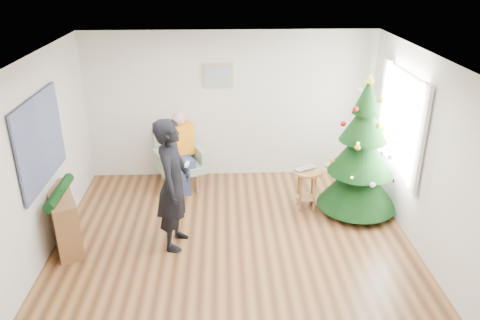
{
  "coord_description": "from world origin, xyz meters",
  "views": [
    {
      "loc": [
        -0.13,
        -5.36,
        3.72
      ],
      "look_at": [
        0.1,
        0.6,
        1.1
      ],
      "focal_mm": 35.0,
      "sensor_mm": 36.0,
      "label": 1
    }
  ],
  "objects_px": {
    "armchair": "(179,166)",
    "standing_man": "(173,185)",
    "stool": "(306,189)",
    "console": "(64,219)",
    "christmas_tree": "(361,153)"
  },
  "relations": [
    {
      "from": "armchair",
      "to": "standing_man",
      "type": "distance_m",
      "value": 1.91
    },
    {
      "from": "armchair",
      "to": "stool",
      "type": "bearing_deg",
      "value": -48.14
    },
    {
      "from": "console",
      "to": "christmas_tree",
      "type": "bearing_deg",
      "value": -14.21
    },
    {
      "from": "stool",
      "to": "armchair",
      "type": "height_order",
      "value": "armchair"
    },
    {
      "from": "standing_man",
      "to": "console",
      "type": "relative_size",
      "value": 1.85
    },
    {
      "from": "armchair",
      "to": "console",
      "type": "height_order",
      "value": "armchair"
    },
    {
      "from": "standing_man",
      "to": "console",
      "type": "height_order",
      "value": "standing_man"
    },
    {
      "from": "stool",
      "to": "standing_man",
      "type": "distance_m",
      "value": 2.26
    },
    {
      "from": "standing_man",
      "to": "console",
      "type": "bearing_deg",
      "value": 97.2
    },
    {
      "from": "christmas_tree",
      "to": "armchair",
      "type": "relative_size",
      "value": 2.18
    },
    {
      "from": "christmas_tree",
      "to": "console",
      "type": "bearing_deg",
      "value": -169.78
    },
    {
      "from": "stool",
      "to": "console",
      "type": "distance_m",
      "value": 3.61
    },
    {
      "from": "armchair",
      "to": "console",
      "type": "distance_m",
      "value": 2.29
    },
    {
      "from": "christmas_tree",
      "to": "armchair",
      "type": "height_order",
      "value": "christmas_tree"
    },
    {
      "from": "stool",
      "to": "armchair",
      "type": "distance_m",
      "value": 2.25
    }
  ]
}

